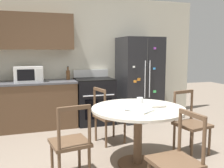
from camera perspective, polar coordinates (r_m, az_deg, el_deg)
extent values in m
cube|color=beige|center=(5.39, -6.70, 5.68)|extent=(5.20, 0.10, 2.60)
cube|color=brown|center=(5.06, -20.21, 11.24)|extent=(1.96, 0.34, 0.68)
cube|color=brown|center=(5.03, -19.50, -4.85)|extent=(1.96, 0.62, 0.86)
cube|color=#4C4C51|center=(4.95, -19.74, 0.24)|extent=(1.98, 0.64, 0.03)
cube|color=black|center=(5.34, 6.21, 1.11)|extent=(0.83, 0.75, 1.75)
cube|color=#333333|center=(5.00, 8.02, 0.63)|extent=(0.01, 0.01, 1.68)
cylinder|color=silver|center=(4.96, 7.58, 1.09)|extent=(0.02, 0.02, 0.74)
cylinder|color=silver|center=(5.00, 8.61, 1.13)|extent=(0.02, 0.02, 0.74)
cube|color=white|center=(4.85, 5.03, 3.93)|extent=(0.05, 0.01, 0.04)
cube|color=purple|center=(5.03, 9.77, 8.05)|extent=(0.05, 0.01, 0.04)
cube|color=#338CD8|center=(5.04, 9.64, 3.50)|extent=(0.05, 0.02, 0.04)
cube|color=orange|center=(4.92, 6.15, 1.05)|extent=(0.07, 0.01, 0.05)
cube|color=#3FB259|center=(5.11, 9.70, -1.70)|extent=(0.06, 0.02, 0.05)
cube|color=orange|center=(4.89, 5.28, 0.60)|extent=(0.06, 0.02, 0.05)
cube|color=black|center=(5.14, -4.02, -3.94)|extent=(0.75, 0.64, 0.90)
cube|color=black|center=(4.86, -3.06, -5.72)|extent=(0.54, 0.01, 0.40)
cylinder|color=silver|center=(4.78, -3.00, -2.64)|extent=(0.61, 0.02, 0.02)
cube|color=black|center=(5.07, -4.07, 1.16)|extent=(0.75, 0.64, 0.02)
cube|color=white|center=(5.34, -4.85, 2.46)|extent=(0.75, 0.06, 0.16)
cube|color=white|center=(4.93, -18.52, 2.17)|extent=(0.51, 0.36, 0.29)
cube|color=black|center=(4.75, -19.08, 1.95)|extent=(0.30, 0.01, 0.20)
cube|color=silver|center=(4.75, -16.29, 2.07)|extent=(0.10, 0.01, 0.21)
cylinder|color=brown|center=(5.11, -10.01, 2.04)|extent=(0.08, 0.08, 0.18)
cylinder|color=brown|center=(5.10, -10.04, 3.48)|extent=(0.03, 0.03, 0.07)
cylinder|color=#262626|center=(5.09, -10.05, 3.95)|extent=(0.03, 0.03, 0.01)
cylinder|color=beige|center=(3.21, 6.00, -5.66)|extent=(1.19, 1.19, 0.03)
cylinder|color=brown|center=(3.32, 5.91, -11.89)|extent=(0.11, 0.11, 0.71)
cylinder|color=brown|center=(3.46, 5.82, -17.63)|extent=(0.52, 0.52, 0.03)
cube|color=brown|center=(4.06, -0.45, -7.40)|extent=(0.50, 0.50, 0.04)
cylinder|color=brown|center=(4.35, 0.38, -9.44)|extent=(0.04, 0.04, 0.41)
cylinder|color=brown|center=(4.07, 2.93, -10.67)|extent=(0.04, 0.04, 0.41)
cylinder|color=brown|center=(4.19, -3.72, -10.14)|extent=(0.04, 0.04, 0.41)
cylinder|color=brown|center=(3.90, -1.37, -11.50)|extent=(0.04, 0.04, 0.41)
cylinder|color=brown|center=(4.06, -3.99, -3.85)|extent=(0.04, 0.04, 0.45)
cylinder|color=brown|center=(3.76, -1.61, -4.77)|extent=(0.04, 0.04, 0.45)
cube|color=brown|center=(3.87, -2.87, -1.33)|extent=(0.11, 0.34, 0.04)
cube|color=brown|center=(2.56, 14.07, -16.99)|extent=(0.45, 0.45, 0.04)
cylinder|color=brown|center=(2.46, 20.32, -12.11)|extent=(0.04, 0.04, 0.45)
cylinder|color=brown|center=(2.71, 15.25, -10.08)|extent=(0.04, 0.04, 0.45)
cube|color=brown|center=(2.53, 17.85, -6.65)|extent=(0.06, 0.35, 0.04)
cube|color=brown|center=(3.00, -9.63, -13.08)|extent=(0.48, 0.48, 0.04)
cylinder|color=brown|center=(3.20, -13.55, -16.18)|extent=(0.04, 0.04, 0.41)
cylinder|color=brown|center=(3.29, -7.48, -15.37)|extent=(0.04, 0.04, 0.41)
cylinder|color=brown|center=(2.99, -5.20, -17.77)|extent=(0.04, 0.04, 0.41)
cylinder|color=brown|center=(2.70, -12.10, -10.00)|extent=(0.04, 0.04, 0.45)
cylinder|color=brown|center=(2.80, -5.19, -9.21)|extent=(0.04, 0.04, 0.45)
cube|color=brown|center=(2.70, -8.67, -5.45)|extent=(0.35, 0.09, 0.04)
cube|color=brown|center=(3.80, 17.84, -8.85)|extent=(0.49, 0.49, 0.04)
cylinder|color=brown|center=(3.88, 21.38, -12.14)|extent=(0.04, 0.04, 0.41)
cylinder|color=brown|center=(3.64, 17.78, -13.33)|extent=(0.04, 0.04, 0.41)
cylinder|color=brown|center=(4.10, 17.64, -10.91)|extent=(0.04, 0.04, 0.41)
cylinder|color=brown|center=(3.87, 14.02, -11.91)|extent=(0.04, 0.04, 0.41)
cylinder|color=brown|center=(3.99, 17.74, -4.43)|extent=(0.04, 0.04, 0.45)
cylinder|color=brown|center=(3.75, 14.08, -5.05)|extent=(0.04, 0.04, 0.45)
cube|color=brown|center=(3.83, 16.08, -1.74)|extent=(0.35, 0.10, 0.04)
cylinder|color=silver|center=(3.47, 6.39, -3.72)|extent=(0.09, 0.09, 0.08)
cylinder|color=beige|center=(3.47, 6.39, -4.01)|extent=(0.08, 0.08, 0.04)
cylinder|color=silver|center=(3.24, 10.62, -4.86)|extent=(0.20, 0.05, 0.05)
cube|color=white|center=(3.04, 6.26, -6.05)|extent=(0.32, 0.36, 0.01)
cube|color=beige|center=(3.03, 6.26, -5.91)|extent=(0.33, 0.37, 0.01)
cube|color=silver|center=(3.03, 6.26, -5.76)|extent=(0.35, 0.37, 0.01)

